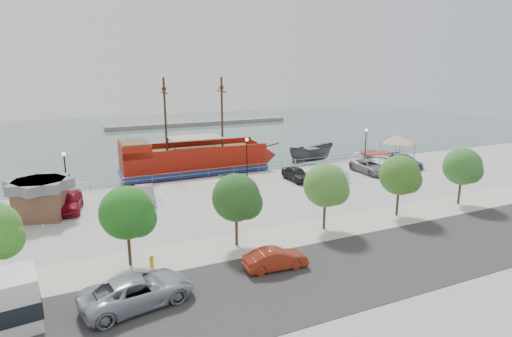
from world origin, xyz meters
name	(u,v)px	position (x,y,z in m)	size (l,w,h in m)	color
ground	(274,202)	(0.00, 0.00, -1.00)	(160.00, 160.00, 0.00)	#3C4D50
land_slab	(455,307)	(0.00, -21.00, -0.60)	(100.00, 58.00, 1.20)	#989898
street	(390,259)	(0.00, -16.00, 0.01)	(100.00, 8.00, 0.04)	#333131
sidewalk	(335,227)	(0.00, -10.00, 0.01)	(100.00, 4.00, 0.05)	beige
seawall_railing	(242,169)	(0.00, 7.80, 0.53)	(50.00, 0.06, 1.00)	slate
far_shore	(200,123)	(10.00, 55.00, -0.60)	(40.00, 3.00, 0.80)	gray
pirate_ship	(205,160)	(-2.94, 11.97, 1.02)	(19.24, 5.93, 12.07)	#951609
patrol_boat	(311,156)	(11.59, 11.91, 0.25)	(2.43, 6.45, 2.50)	#3E444C
speedboat	(376,156)	(20.80, 9.90, -0.27)	(5.07, 7.10, 1.47)	white
dock_west	(113,192)	(-13.82, 9.20, -0.79)	(7.38, 2.11, 0.42)	slate
dock_mid	(296,171)	(7.74, 9.20, -0.78)	(7.57, 2.16, 0.43)	gray
dock_east	(345,165)	(15.07, 9.20, -0.78)	(7.84, 2.24, 0.45)	gray
shed	(41,197)	(-20.00, 1.61, 1.67)	(4.66, 4.66, 3.13)	brown
canopy_tent	(399,135)	(20.09, 5.31, 3.40)	(5.06, 5.06, 3.91)	slate
street_van	(138,291)	(-15.33, -14.70, 0.79)	(2.64, 5.72, 1.59)	#9298A6
street_sedan	(275,259)	(-7.18, -14.11, 0.63)	(1.34, 3.85, 1.27)	maroon
fire_hydrant	(152,261)	(-13.86, -10.80, 0.41)	(0.26, 0.26, 0.75)	gold
lamp_post_left	(65,166)	(-18.00, 6.50, 2.94)	(0.36, 0.36, 4.28)	black
lamp_post_mid	(247,150)	(0.00, 6.50, 2.94)	(0.36, 0.36, 4.28)	black
lamp_post_right	(366,140)	(16.00, 6.50, 2.94)	(0.36, 0.36, 4.28)	black
tree_b	(129,214)	(-14.85, -10.07, 3.30)	(3.30, 3.20, 5.00)	#473321
tree_c	(239,199)	(-7.85, -10.07, 3.30)	(3.30, 3.20, 5.00)	#473321
tree_d	(328,187)	(-0.85, -10.07, 3.30)	(3.30, 3.20, 5.00)	#473321
tree_e	(402,176)	(6.15, -10.07, 3.30)	(3.30, 3.20, 5.00)	#473321
tree_f	(464,168)	(13.15, -10.07, 3.30)	(3.30, 3.20, 5.00)	#473321
parked_car_a	(69,201)	(-18.02, 2.46, 0.83)	(1.96, 4.86, 1.66)	maroon
parked_car_b	(145,194)	(-11.83, 2.11, 0.73)	(1.54, 4.43, 1.46)	#A7A9AC
parked_car_d	(239,186)	(-3.17, 1.24, 0.71)	(1.98, 4.88, 1.42)	#1D4E2F
parked_car_e	(297,174)	(4.05, 2.75, 0.73)	(1.73, 4.30, 1.46)	black
parked_car_f	(334,172)	(8.23, 2.02, 0.69)	(1.47, 4.21, 1.39)	white
parked_car_g	(370,167)	(13.22, 2.12, 0.73)	(2.44, 5.28, 1.47)	gray
parked_car_h	(406,161)	(19.13, 2.78, 0.68)	(1.91, 4.70, 1.36)	#285088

